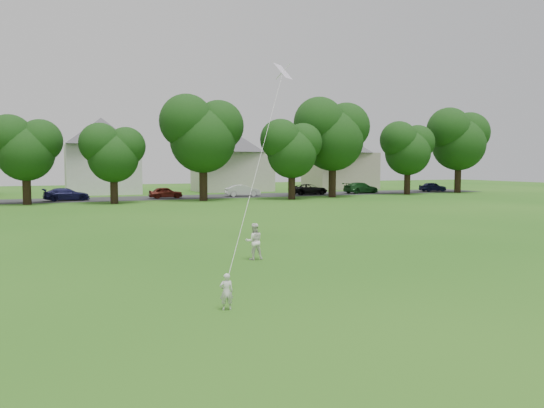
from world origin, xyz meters
name	(u,v)px	position (x,y,z in m)	size (l,w,h in m)	color
ground	(289,293)	(0.00, 0.00, 0.00)	(160.00, 160.00, 0.00)	#215914
street	(113,199)	(0.00, 42.00, 0.01)	(90.00, 7.00, 0.01)	#2D2D30
toddler	(226,292)	(-2.08, -0.90, 0.45)	(0.33, 0.22, 0.90)	silver
older_boy	(254,241)	(0.97, 5.14, 0.68)	(0.66, 0.51, 1.35)	white
kite	(263,147)	(0.80, 3.84, 4.11)	(3.43, 5.27, 13.07)	white
tree_row	(184,133)	(5.84, 35.97, 6.37)	(82.63, 9.60, 10.74)	black
parked_cars	(165,192)	(5.03, 41.00, 0.62)	(71.94, 2.46, 1.29)	black
house_row	(95,151)	(-0.74, 52.00, 5.04)	(76.59, 13.52, 10.45)	white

